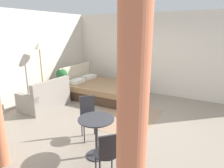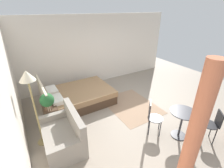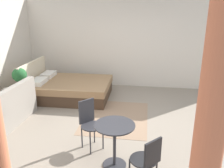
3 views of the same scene
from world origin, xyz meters
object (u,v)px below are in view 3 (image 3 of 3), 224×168
Objects in this scene: vase at (26,79)px; couch at (8,109)px; balcony_table at (115,138)px; cafe_chair_near_couch at (147,159)px; nightstand at (25,94)px; potted_plant at (20,76)px; cafe_chair_near_window at (89,120)px; bed at (68,88)px.

couch is at bearing -175.37° from vase.
cafe_chair_near_couch is (-0.47, -0.51, 0.01)m from balcony_table.
balcony_table is (-2.16, -2.67, 0.25)m from nightstand.
vase is (0.22, -0.05, -0.16)m from potted_plant.
cafe_chair_near_window is at bearing -130.21° from vase.
cafe_chair_near_window is at bearing -109.45° from couch.
couch is 2.84m from balcony_table.
balcony_table is 0.88× the size of cafe_chair_near_couch.
cafe_chair_near_couch reaches higher than nightstand.
bed is 1.81m from couch.
nightstand is at bearing 5.72° from couch.
nightstand is 3.44m from balcony_table.
vase is 3.51m from balcony_table.
cafe_chair_near_window is 1.06× the size of cafe_chair_near_couch.
bed reaches higher than cafe_chair_near_couch.
balcony_table is at bearing -130.68° from vase.
couch is 0.97m from nightstand.
bed is 2.48× the size of cafe_chair_near_window.
cafe_chair_near_window is 1.40m from cafe_chair_near_couch.
couch is 2.52× the size of nightstand.
nightstand is 0.59× the size of cafe_chair_near_window.
balcony_table is at bearing -129.06° from nightstand.
bed reaches higher than balcony_table.
bed is 3.96m from cafe_chair_near_couch.
balcony_table is 0.70m from cafe_chair_near_couch.
couch is at bearing 151.55° from bed.
vase is (1.08, 0.09, 0.35)m from couch.
bed is at bearing -56.74° from nightstand.
bed is 2.62m from cafe_chair_near_window.
potted_plant is 4.10m from cafe_chair_near_couch.
vase is 4.20m from cafe_chair_near_couch.
cafe_chair_near_couch is at bearing -118.56° from couch.
cafe_chair_near_couch reaches higher than vase.
balcony_table is at bearing -127.36° from potted_plant.
balcony_table reaches higher than nightstand.
cafe_chair_near_couch is (-2.54, -3.21, -0.28)m from potted_plant.
vase is 0.26× the size of cafe_chair_near_couch.
potted_plant is 0.64× the size of balcony_table.
potted_plant is at bearing 53.99° from cafe_chair_near_window.
couch is (-1.59, 0.86, 0.02)m from bed.
bed is 3.28m from balcony_table.
bed is 1.35m from potted_plant.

